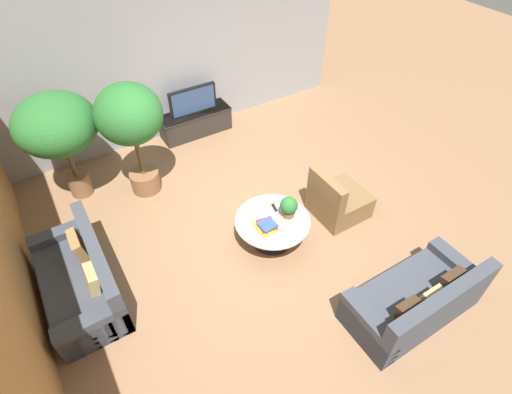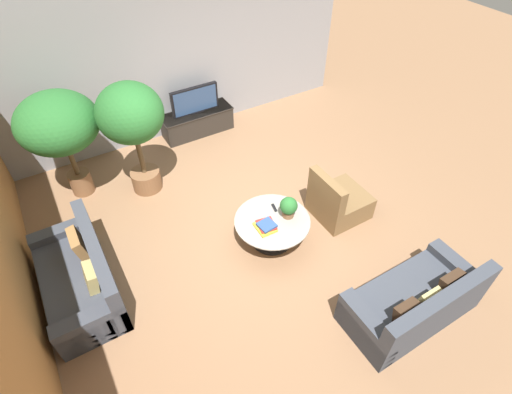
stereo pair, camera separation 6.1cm
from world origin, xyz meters
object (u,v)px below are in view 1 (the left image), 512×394
Objects in this scene: potted_palm_tall at (57,127)px; potted_palm_corner at (130,120)px; television at (193,101)px; media_console at (196,122)px; armchair_wicker at (337,201)px; potted_plant_tabletop at (289,206)px; couch_by_wall at (82,280)px; couch_near_entry at (416,301)px; coffee_table at (272,226)px.

potted_palm_corner is (0.99, -0.48, 0.04)m from potted_palm_tall.
potted_palm_corner is at bearing -143.06° from television.
media_console is 1.67× the size of armchair_wicker.
potted_plant_tabletop is at bearing -90.13° from media_console.
potted_palm_tall is at bearing -165.65° from television.
armchair_wicker is 3.44m from potted_palm_corner.
potted_plant_tabletop is at bearing 88.62° from armchair_wicker.
couch_by_wall reaches higher than potted_plant_tabletop.
armchair_wicker is at bearing -99.98° from couch_near_entry.
coffee_table is at bearing -94.51° from television.
media_console is 3.24m from coffee_table.
couch_near_entry reaches higher than coffee_table.
couch_by_wall is at bearing 81.38° from armchair_wicker.
couch_near_entry reaches higher than potted_plant_tabletop.
potted_palm_corner is 5.81× the size of potted_plant_tabletop.
potted_plant_tabletop is (2.91, -0.56, 0.34)m from couch_by_wall.
potted_palm_tall is 5.47× the size of potted_plant_tabletop.
television is (0.00, -0.00, 0.49)m from media_console.
media_console is 0.81× the size of couch_by_wall.
media_console is 3.98m from couch_by_wall.
television reaches higher than potted_plant_tabletop.
couch_by_wall is 0.91× the size of potted_palm_corner.
potted_palm_corner is (-2.42, 2.19, 1.11)m from armchair_wicker.
potted_palm_corner is 2.72m from potted_plant_tabletop.
potted_palm_corner is at bearing 124.09° from potted_plant_tabletop.
armchair_wicker is 0.44× the size of potted_palm_corner.
media_console is 2.16m from potted_palm_corner.
potted_palm_tall reaches higher than television.
armchair_wicker is 1.02m from potted_plant_tabletop.
potted_plant_tabletop is (-0.61, 1.95, 0.34)m from couch_near_entry.
television is 4.00m from couch_by_wall.
television reaches higher than armchair_wicker.
coffee_table is at bearing 170.92° from potted_plant_tabletop.
potted_palm_corner reaches higher than armchair_wicker.
media_console is 4.24× the size of potted_plant_tabletop.
coffee_table is 1.20m from armchair_wicker.
television is 0.86× the size of coffee_table.
coffee_table is 0.64× the size of couch_near_entry.
couch_by_wall is 2.07× the size of armchair_wicker.
potted_palm_tall is at bearing -165.61° from media_console.
media_console is 1.50× the size of television.
couch_by_wall is 2.42m from potted_palm_corner.
potted_palm_tall is (-2.20, 2.60, 1.03)m from coffee_table.
coffee_table is at bearing -94.51° from media_console.
coffee_table is 2.71m from couch_by_wall.
potted_palm_tall is at bearing -56.27° from couch_near_entry.
armchair_wicker is at bearing -42.15° from potted_palm_corner.
couch_near_entry is (0.61, -5.22, 0.04)m from media_console.
media_console is at bearing 90.00° from television.
potted_palm_corner is at bearing -63.19° from couch_near_entry.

